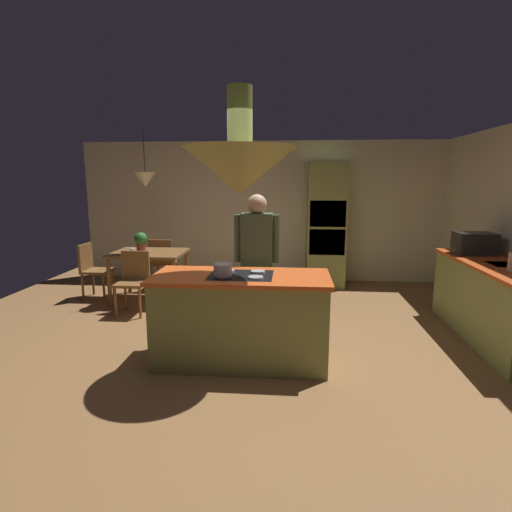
% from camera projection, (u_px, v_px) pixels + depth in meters
% --- Properties ---
extents(ground, '(8.16, 8.16, 0.00)m').
position_uv_depth(ground, '(244.00, 352.00, 4.47)').
color(ground, olive).
extents(wall_back, '(6.80, 0.10, 2.55)m').
position_uv_depth(wall_back, '(265.00, 212.00, 7.62)').
color(wall_back, beige).
rests_on(wall_back, ground).
extents(kitchen_island, '(1.78, 0.81, 0.93)m').
position_uv_depth(kitchen_island, '(241.00, 318.00, 4.19)').
color(kitchen_island, '#8C934C').
rests_on(kitchen_island, ground).
extents(counter_run_right, '(0.73, 2.17, 0.91)m').
position_uv_depth(counter_run_right, '(494.00, 302.00, 4.73)').
color(counter_run_right, '#8C934C').
rests_on(counter_run_right, ground).
extents(oven_tower, '(0.66, 0.62, 2.16)m').
position_uv_depth(oven_tower, '(326.00, 225.00, 7.16)').
color(oven_tower, '#8C934C').
rests_on(oven_tower, ground).
extents(dining_table, '(1.10, 0.87, 0.76)m').
position_uv_depth(dining_table, '(149.00, 258.00, 6.36)').
color(dining_table, brown).
rests_on(dining_table, ground).
extents(person_at_island, '(0.53, 0.23, 1.70)m').
position_uv_depth(person_at_island, '(257.00, 257.00, 4.75)').
color(person_at_island, tan).
rests_on(person_at_island, ground).
extents(range_hood, '(1.10, 1.10, 1.00)m').
position_uv_depth(range_hood, '(240.00, 168.00, 3.92)').
color(range_hood, '#8C934C').
extents(pendant_light_over_table, '(0.32, 0.32, 0.82)m').
position_uv_depth(pendant_light_over_table, '(145.00, 180.00, 6.14)').
color(pendant_light_over_table, beige).
extents(chair_facing_island, '(0.40, 0.40, 0.87)m').
position_uv_depth(chair_facing_island, '(134.00, 278.00, 5.74)').
color(chair_facing_island, brown).
rests_on(chair_facing_island, ground).
extents(chair_by_back_wall, '(0.40, 0.40, 0.87)m').
position_uv_depth(chair_by_back_wall, '(163.00, 260.00, 7.03)').
color(chair_by_back_wall, brown).
rests_on(chair_by_back_wall, ground).
extents(chair_at_corner, '(0.40, 0.40, 0.87)m').
position_uv_depth(chair_at_corner, '(92.00, 267.00, 6.47)').
color(chair_at_corner, brown).
rests_on(chair_at_corner, ground).
extents(potted_plant_on_table, '(0.20, 0.20, 0.30)m').
position_uv_depth(potted_plant_on_table, '(141.00, 241.00, 6.36)').
color(potted_plant_on_table, '#99382D').
rests_on(potted_plant_on_table, dining_table).
extents(cup_on_table, '(0.07, 0.07, 0.09)m').
position_uv_depth(cup_on_table, '(132.00, 251.00, 6.13)').
color(cup_on_table, white).
rests_on(cup_on_table, dining_table).
extents(microwave_on_counter, '(0.46, 0.36, 0.28)m').
position_uv_depth(microwave_on_counter, '(474.00, 243.00, 5.25)').
color(microwave_on_counter, '#232326').
rests_on(microwave_on_counter, counter_run_right).
extents(cooking_pot_on_cooktop, '(0.18, 0.18, 0.12)m').
position_uv_depth(cooking_pot_on_cooktop, '(223.00, 270.00, 3.98)').
color(cooking_pot_on_cooktop, '#B2B2B7').
rests_on(cooking_pot_on_cooktop, kitchen_island).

